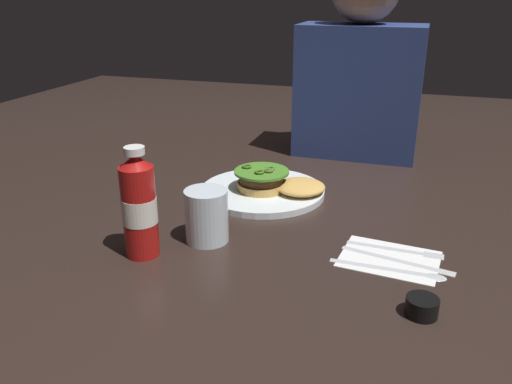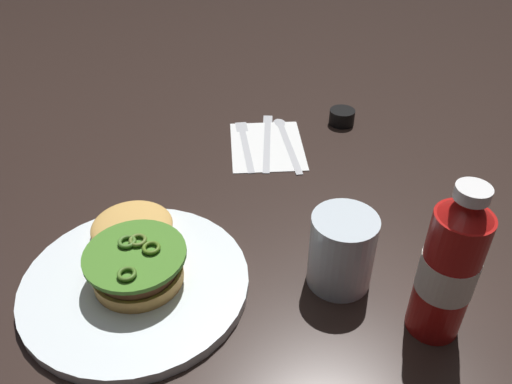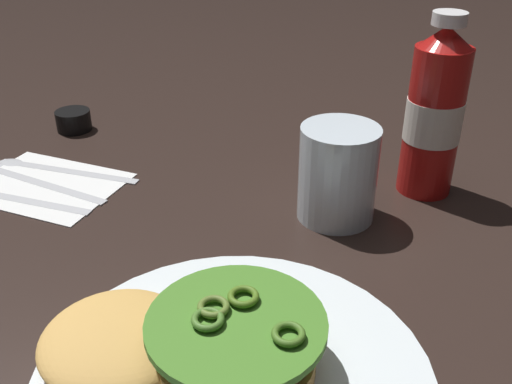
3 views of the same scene
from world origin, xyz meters
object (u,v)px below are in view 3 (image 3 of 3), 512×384
object	(u,v)px
water_glass	(338,173)
spoon_utensil	(46,165)
fork_utensil	(9,195)
burger_sandwich	(191,343)
napkin	(46,185)
butter_knife	(30,178)
dinner_plate	(234,381)
condiment_cup	(74,120)
ketchup_bottle	(434,114)

from	to	relation	value
water_glass	spoon_utensil	xyz separation A→B (m)	(0.37, -0.01, -0.05)
fork_utensil	burger_sandwich	bearing A→B (deg)	147.65
napkin	butter_knife	bearing A→B (deg)	-11.74
spoon_utensil	napkin	bearing A→B (deg)	123.50
napkin	dinner_plate	bearing A→B (deg)	143.44
spoon_utensil	butter_knife	distance (m)	0.03
water_glass	spoon_utensil	world-z (taller)	water_glass
burger_sandwich	water_glass	size ratio (longest dim) A/B	2.05
water_glass	fork_utensil	distance (m)	0.37
condiment_cup	butter_knife	size ratio (longest dim) A/B	0.24
dinner_plate	condiment_cup	distance (m)	0.54
fork_utensil	ketchup_bottle	bearing A→B (deg)	-161.00
water_glass	butter_knife	distance (m)	0.37
spoon_utensil	butter_knife	size ratio (longest dim) A/B	0.98
napkin	spoon_utensil	world-z (taller)	spoon_utensil
burger_sandwich	condiment_cup	size ratio (longest dim) A/B	4.29
napkin	fork_utensil	size ratio (longest dim) A/B	0.96
water_glass	napkin	bearing A→B (deg)	5.01
ketchup_bottle	fork_utensil	world-z (taller)	ketchup_bottle
fork_utensil	napkin	bearing A→B (deg)	-120.30
dinner_plate	napkin	size ratio (longest dim) A/B	1.70
burger_sandwich	fork_utensil	xyz separation A→B (m)	(0.30, -0.19, -0.03)
ketchup_bottle	butter_knife	distance (m)	0.48
dinner_plate	napkin	xyz separation A→B (m)	(0.31, -0.23, -0.01)
spoon_utensil	ketchup_bottle	bearing A→B (deg)	-170.25
fork_utensil	dinner_plate	bearing A→B (deg)	150.01
spoon_utensil	butter_knife	xyz separation A→B (m)	(-0.00, 0.03, 0.00)
condiment_cup	fork_utensil	size ratio (longest dim) A/B	0.28
water_glass	dinner_plate	bearing A→B (deg)	83.22
spoon_utensil	butter_knife	world-z (taller)	same
ketchup_bottle	fork_utensil	distance (m)	0.49
butter_knife	ketchup_bottle	bearing A→B (deg)	-166.13
burger_sandwich	napkin	xyz separation A→B (m)	(0.28, -0.23, -0.03)
ketchup_bottle	napkin	world-z (taller)	ketchup_bottle
ketchup_bottle	napkin	distance (m)	0.46
water_glass	butter_knife	size ratio (longest dim) A/B	0.51
dinner_plate	ketchup_bottle	distance (m)	0.38
condiment_cup	napkin	xyz separation A→B (m)	(-0.06, 0.16, -0.01)
butter_knife	fork_utensil	world-z (taller)	same
dinner_plate	butter_knife	world-z (taller)	dinner_plate
condiment_cup	napkin	size ratio (longest dim) A/B	0.29
dinner_plate	condiment_cup	bearing A→B (deg)	-46.56
butter_knife	napkin	bearing A→B (deg)	168.26
dinner_plate	burger_sandwich	size ratio (longest dim) A/B	1.37
water_glass	napkin	world-z (taller)	water_glass
napkin	fork_utensil	world-z (taller)	fork_utensil
burger_sandwich	butter_knife	world-z (taller)	burger_sandwich
burger_sandwich	ketchup_bottle	world-z (taller)	ketchup_bottle
ketchup_bottle	water_glass	distance (m)	0.13
burger_sandwich	butter_knife	xyz separation A→B (m)	(0.30, -0.23, -0.03)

